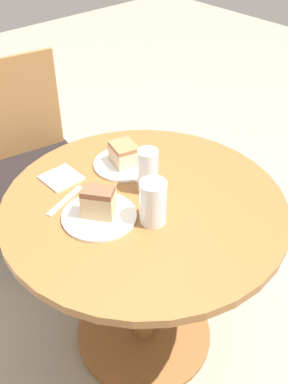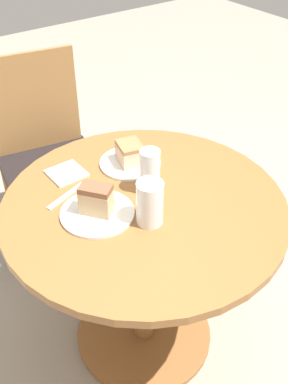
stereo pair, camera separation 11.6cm
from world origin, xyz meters
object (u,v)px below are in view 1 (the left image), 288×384
object	(u,v)px
chair	(31,157)
cake_slice_near	(98,203)
glass_water	(153,204)
plate_far	(124,164)
plate_near	(99,216)
glass_lemonade	(148,173)
cake_slice_far	(124,154)

from	to	relation	value
chair	cake_slice_near	distance (m)	0.87
chair	glass_water	distance (m)	0.97
chair	glass_water	xyz separation A→B (m)	(-0.06, -0.92, 0.31)
cake_slice_near	glass_water	xyz separation A→B (m)	(0.12, -0.12, 0.01)
plate_far	glass_water	xyz separation A→B (m)	(-0.13, -0.30, 0.06)
plate_near	glass_lemonade	world-z (taller)	glass_lemonade
cake_slice_far	glass_water	distance (m)	0.33
cake_slice_near	cake_slice_far	distance (m)	0.30
plate_far	cake_slice_far	size ratio (longest dim) A/B	1.91
chair	plate_near	bearing A→B (deg)	-92.35
glass_lemonade	glass_water	world-z (taller)	glass_lemonade
chair	glass_lemonade	world-z (taller)	chair
cake_slice_near	plate_far	bearing A→B (deg)	35.06
plate_far	chair	bearing A→B (deg)	96.32
glass_lemonade	glass_water	distance (m)	0.16
cake_slice_far	plate_far	bearing A→B (deg)	0.00
cake_slice_near	chair	bearing A→B (deg)	77.42
cake_slice_near	cake_slice_far	xyz separation A→B (m)	(0.25, 0.17, -0.01)
chair	cake_slice_far	world-z (taller)	chair
chair	cake_slice_far	distance (m)	0.69
plate_near	cake_slice_far	distance (m)	0.30
plate_near	cake_slice_far	world-z (taller)	cake_slice_far
cake_slice_near	cake_slice_far	bearing A→B (deg)	35.06
cake_slice_far	glass_water	bearing A→B (deg)	-113.82
chair	plate_near	distance (m)	0.85
cake_slice_near	glass_lemonade	distance (m)	0.21
cake_slice_near	glass_lemonade	world-z (taller)	glass_lemonade
plate_far	cake_slice_far	distance (m)	0.04
chair	cake_slice_far	bearing A→B (deg)	-73.45
chair	plate_far	bearing A→B (deg)	-73.45
plate_far	glass_water	bearing A→B (deg)	-113.82
plate_near	glass_water	bearing A→B (deg)	-47.29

